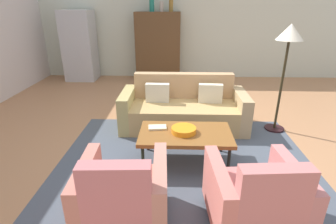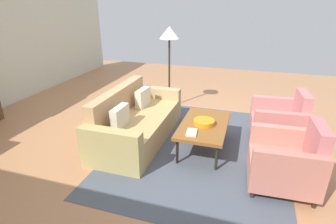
{
  "view_description": "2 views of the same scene",
  "coord_description": "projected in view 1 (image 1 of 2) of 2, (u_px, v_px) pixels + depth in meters",
  "views": [
    {
      "loc": [
        -0.49,
        -3.69,
        1.98
      ],
      "look_at": [
        -0.61,
        -0.25,
        0.57
      ],
      "focal_mm": 28.14,
      "sensor_mm": 36.0,
      "label": 1
    },
    {
      "loc": [
        -4.06,
        -1.21,
        2.19
      ],
      "look_at": [
        -0.35,
        -0.03,
        0.55
      ],
      "focal_mm": 28.32,
      "sensor_mm": 36.0,
      "label": 2
    }
  ],
  "objects": [
    {
      "name": "armchair_left",
      "position": [
        123.0,
        198.0,
        2.4
      ],
      "size": [
        0.84,
        0.84,
        0.88
      ],
      "rotation": [
        0.0,
        0.0,
        0.05
      ],
      "color": "#36201D",
      "rests_on": "ground"
    },
    {
      "name": "couch",
      "position": [
        184.0,
        109.0,
        4.57
      ],
      "size": [
        2.1,
        0.91,
        0.86
      ],
      "rotation": [
        0.0,
        0.0,
        3.14
      ],
      "color": "tan",
      "rests_on": "ground"
    },
    {
      "name": "fruit_bowl",
      "position": [
        184.0,
        130.0,
        3.41
      ],
      "size": [
        0.32,
        0.32,
        0.07
      ],
      "primitive_type": "cylinder",
      "color": "orange",
      "rests_on": "coffee_table"
    },
    {
      "name": "book_stack",
      "position": [
        157.0,
        127.0,
        3.53
      ],
      "size": [
        0.25,
        0.17,
        0.02
      ],
      "color": "beige",
      "rests_on": "coffee_table"
    },
    {
      "name": "ground_plane",
      "position": [
        207.0,
        140.0,
        4.15
      ],
      "size": [
        10.46,
        10.46,
        0.0
      ],
      "primitive_type": "plane",
      "color": "tan"
    },
    {
      "name": "vase_tall",
      "position": [
        152.0,
        5.0,
        6.81
      ],
      "size": [
        0.13,
        0.13,
        0.32
      ],
      "primitive_type": "cylinder",
      "color": "#1E7664",
      "rests_on": "cabinet"
    },
    {
      "name": "armchair_right",
      "position": [
        256.0,
        202.0,
        2.36
      ],
      "size": [
        0.86,
        0.86,
        0.88
      ],
      "rotation": [
        0.0,
        0.0,
        0.08
      ],
      "color": "#2D2517",
      "rests_on": "ground"
    },
    {
      "name": "cabinet",
      "position": [
        158.0,
        47.0,
        7.22
      ],
      "size": [
        1.2,
        0.51,
        1.8
      ],
      "color": "brown",
      "rests_on": "ground"
    },
    {
      "name": "vase_small",
      "position": [
        171.0,
        5.0,
        6.8
      ],
      "size": [
        0.11,
        0.11,
        0.32
      ],
      "primitive_type": "cylinder",
      "color": "olive",
      "rests_on": "cabinet"
    },
    {
      "name": "coffee_table",
      "position": [
        185.0,
        135.0,
        3.43
      ],
      "size": [
        1.2,
        0.7,
        0.44
      ],
      "color": "black",
      "rests_on": "ground"
    },
    {
      "name": "area_rug",
      "position": [
        185.0,
        159.0,
        3.63
      ],
      "size": [
        3.4,
        2.6,
        0.01
      ],
      "primitive_type": "cube",
      "color": "#4D5561",
      "rests_on": "ground"
    },
    {
      "name": "wall_back",
      "position": [
        195.0,
        27.0,
        7.31
      ],
      "size": [
        8.72,
        0.12,
        2.8
      ],
      "primitive_type": "cube",
      "color": "beige",
      "rests_on": "ground"
    },
    {
      "name": "refrigerator",
      "position": [
        80.0,
        46.0,
        7.18
      ],
      "size": [
        0.8,
        0.73,
        1.85
      ],
      "color": "#B7BABF",
      "rests_on": "ground"
    },
    {
      "name": "floor_lamp",
      "position": [
        289.0,
        43.0,
        3.96
      ],
      "size": [
        0.4,
        0.4,
        1.72
      ],
      "color": "black",
      "rests_on": "ground"
    },
    {
      "name": "vase_round",
      "position": [
        161.0,
        7.0,
        6.82
      ],
      "size": [
        0.11,
        0.11,
        0.25
      ],
      "primitive_type": "cylinder",
      "color": "#B8A999",
      "rests_on": "cabinet"
    }
  ]
}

